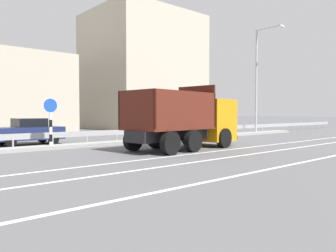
{
  "coord_description": "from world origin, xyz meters",
  "views": [
    {
      "loc": [
        -13.4,
        -13.68,
        1.83
      ],
      "look_at": [
        -0.8,
        0.68,
        1.1
      ],
      "focal_mm": 35.0,
      "sensor_mm": 36.0,
      "label": 1
    }
  ],
  "objects_px": {
    "street_lamp_1": "(258,75)",
    "dump_truck": "(193,123)",
    "median_road_sign": "(51,122)",
    "parked_car_3": "(28,131)"
  },
  "relations": [
    {
      "from": "median_road_sign",
      "to": "parked_car_3",
      "type": "bearing_deg",
      "value": 91.55
    },
    {
      "from": "median_road_sign",
      "to": "parked_car_3",
      "type": "distance_m",
      "value": 3.29
    },
    {
      "from": "dump_truck",
      "to": "median_road_sign",
      "type": "height_order",
      "value": "dump_truck"
    },
    {
      "from": "dump_truck",
      "to": "parked_car_3",
      "type": "height_order",
      "value": "dump_truck"
    },
    {
      "from": "parked_car_3",
      "to": "dump_truck",
      "type": "bearing_deg",
      "value": -142.31
    },
    {
      "from": "median_road_sign",
      "to": "street_lamp_1",
      "type": "relative_size",
      "value": 0.28
    },
    {
      "from": "street_lamp_1",
      "to": "dump_truck",
      "type": "bearing_deg",
      "value": -160.98
    },
    {
      "from": "median_road_sign",
      "to": "street_lamp_1",
      "type": "distance_m",
      "value": 19.01
    },
    {
      "from": "dump_truck",
      "to": "parked_car_3",
      "type": "distance_m",
      "value": 9.75
    },
    {
      "from": "street_lamp_1",
      "to": "parked_car_3",
      "type": "height_order",
      "value": "street_lamp_1"
    }
  ]
}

